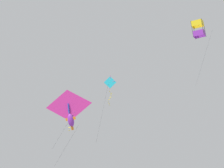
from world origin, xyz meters
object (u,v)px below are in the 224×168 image
Objects in this scene: kite_delta_near_left at (69,106)px; kite_fish_highest at (71,120)px; kite_box_near_right at (198,29)px; kite_diamond_upper_right at (110,84)px.

kite_delta_near_left is 1.13× the size of kite_fish_highest.
kite_delta_near_left is at bearing -176.97° from kite_box_near_right.
kite_box_near_right is at bearing -6.41° from kite_delta_near_left.
kite_box_near_right reaches higher than kite_diamond_upper_right.
kite_diamond_upper_right is at bearing 167.54° from kite_box_near_right.
kite_box_near_right is (10.20, -3.55, 2.63)m from kite_diamond_upper_right.
kite_fish_highest is (-11.97, -2.18, -8.74)m from kite_box_near_right.
kite_diamond_upper_right reaches higher than kite_fish_highest.
kite_delta_near_left is (-3.48, -2.67, -3.20)m from kite_diamond_upper_right.
kite_box_near_right is 1.50× the size of kite_fish_highest.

